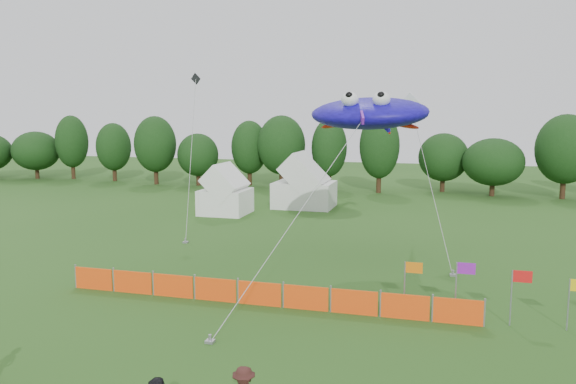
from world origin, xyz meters
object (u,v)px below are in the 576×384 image
(tent_right, at_px, (304,186))
(barrier_fence, at_px, (259,294))
(tent_left, at_px, (225,194))
(stingray_kite, at_px, (371,114))

(tent_right, distance_m, barrier_fence, 25.25)
(tent_left, relative_size, barrier_fence, 0.21)
(tent_left, xyz_separation_m, barrier_fence, (9.57, -20.01, -1.14))
(tent_right, height_order, stingray_kite, stingray_kite)
(tent_left, distance_m, stingray_kite, 17.86)
(tent_left, height_order, stingray_kite, stingray_kite)
(tent_right, xyz_separation_m, stingray_kite, (7.53, -15.47, 6.19))
(barrier_fence, height_order, stingray_kite, stingray_kite)
(tent_left, distance_m, barrier_fence, 22.21)
(tent_right, distance_m, stingray_kite, 18.29)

